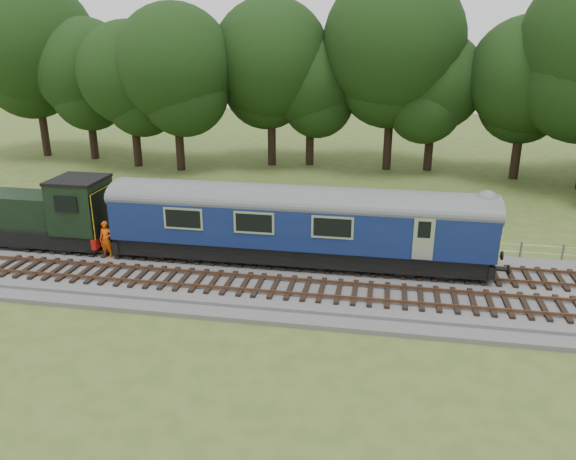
# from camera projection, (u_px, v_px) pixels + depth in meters

# --- Properties ---
(ground) EXTENTS (120.00, 120.00, 0.00)m
(ground) POSITION_uv_depth(u_px,v_px,m) (356.00, 285.00, 25.77)
(ground) COLOR #405A21
(ground) RESTS_ON ground
(ballast) EXTENTS (70.00, 7.00, 0.35)m
(ballast) POSITION_uv_depth(u_px,v_px,m) (357.00, 282.00, 25.72)
(ballast) COLOR #4C4C4F
(ballast) RESTS_ON ground
(track_north) EXTENTS (67.20, 2.40, 0.21)m
(track_north) POSITION_uv_depth(u_px,v_px,m) (359.00, 265.00, 26.93)
(track_north) COLOR black
(track_north) RESTS_ON ballast
(track_south) EXTENTS (67.20, 2.40, 0.21)m
(track_south) POSITION_uv_depth(u_px,v_px,m) (354.00, 292.00, 24.15)
(track_south) COLOR black
(track_south) RESTS_ON ballast
(fence) EXTENTS (64.00, 0.12, 1.00)m
(fence) POSITION_uv_depth(u_px,v_px,m) (362.00, 250.00, 29.95)
(fence) COLOR #6B6054
(fence) RESTS_ON ground
(tree_line) EXTENTS (70.00, 8.00, 18.00)m
(tree_line) POSITION_uv_depth(u_px,v_px,m) (373.00, 173.00, 46.18)
(tree_line) COLOR black
(tree_line) RESTS_ON ground
(dmu_railcar) EXTENTS (18.05, 2.86, 3.88)m
(dmu_railcar) POSITION_uv_depth(u_px,v_px,m) (298.00, 219.00, 26.70)
(dmu_railcar) COLOR black
(dmu_railcar) RESTS_ON ground
(shunter_loco) EXTENTS (8.92, 2.60, 3.38)m
(shunter_loco) POSITION_uv_depth(u_px,v_px,m) (34.00, 215.00, 29.23)
(shunter_loco) COLOR black
(shunter_loco) RESTS_ON ground
(worker) EXTENTS (0.69, 0.45, 1.87)m
(worker) POSITION_uv_depth(u_px,v_px,m) (106.00, 239.00, 27.80)
(worker) COLOR #FF570D
(worker) RESTS_ON ballast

